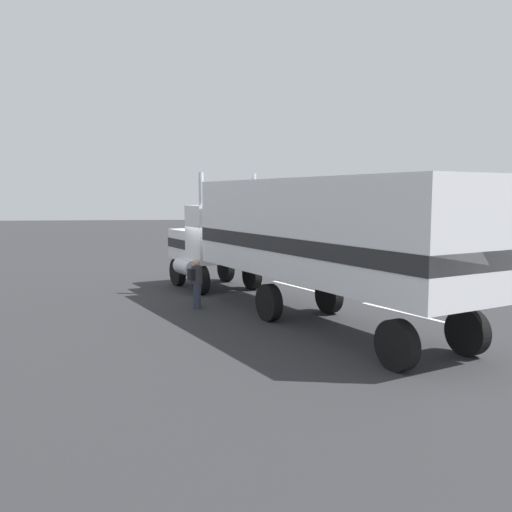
{
  "coord_description": "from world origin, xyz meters",
  "views": [
    {
      "loc": [
        -20.87,
        0.67,
        3.71
      ],
      "look_at": [
        -2.27,
        -1.33,
        1.6
      ],
      "focal_mm": 38.36,
      "sensor_mm": 36.0,
      "label": 1
    }
  ],
  "objects": [
    {
      "name": "lane_stripe_mid",
      "position": [
        -4.88,
        -5.94,
        0.01
      ],
      "size": [
        4.02,
        2.08,
        0.01
      ],
      "primitive_type": "cube",
      "rotation": [
        0.0,
        0.0,
        0.46
      ],
      "color": "silver",
      "rests_on": "ground_plane"
    },
    {
      "name": "semi_truck",
      "position": [
        -4.64,
        -2.35,
        2.52
      ],
      "size": [
        13.96,
        8.0,
        4.5
      ],
      "color": "white",
      "rests_on": "ground_plane"
    },
    {
      "name": "ground_plane",
      "position": [
        0.0,
        0.0,
        0.0
      ],
      "size": [
        120.0,
        120.0,
        0.0
      ],
      "primitive_type": "plane",
      "color": "#2D2D30"
    },
    {
      "name": "lane_stripe_near",
      "position": [
        0.11,
        -3.5,
        0.01
      ],
      "size": [
        4.05,
        2.01,
        0.01
      ],
      "primitive_type": "cube",
      "rotation": [
        0.0,
        0.0,
        0.44
      ],
      "color": "silver",
      "rests_on": "ground_plane"
    },
    {
      "name": "person_bystander",
      "position": [
        -3.18,
        0.73,
        0.89
      ],
      "size": [
        0.42,
        0.48,
        1.63
      ],
      "color": "#2D3347",
      "rests_on": "ground_plane"
    }
  ]
}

